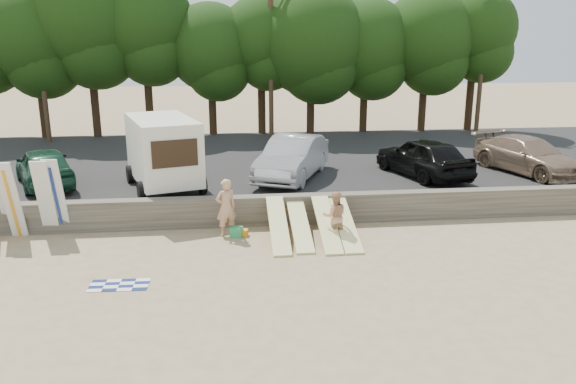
% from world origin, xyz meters
% --- Properties ---
extents(ground, '(120.00, 120.00, 0.00)m').
position_xyz_m(ground, '(0.00, 0.00, 0.00)').
color(ground, tan).
rests_on(ground, ground).
extents(seawall, '(44.00, 0.50, 1.00)m').
position_xyz_m(seawall, '(0.00, 3.00, 0.50)').
color(seawall, '#6B6356').
rests_on(seawall, ground).
extents(parking_lot, '(44.00, 14.50, 0.70)m').
position_xyz_m(parking_lot, '(0.00, 10.50, 0.35)').
color(parking_lot, '#282828').
rests_on(parking_lot, ground).
extents(treeline, '(33.05, 6.59, 9.52)m').
position_xyz_m(treeline, '(-1.20, 17.51, 6.34)').
color(treeline, '#382616').
rests_on(treeline, parking_lot).
extents(utility_poles, '(25.80, 0.26, 9.00)m').
position_xyz_m(utility_poles, '(2.00, 16.00, 5.43)').
color(utility_poles, '#473321').
rests_on(utility_poles, parking_lot).
extents(box_trailer, '(3.24, 4.54, 2.62)m').
position_xyz_m(box_trailer, '(-2.87, 5.56, 2.17)').
color(box_trailer, silver).
rests_on(box_trailer, parking_lot).
extents(car_1, '(3.36, 4.70, 1.49)m').
position_xyz_m(car_1, '(-7.40, 6.42, 1.44)').
color(car_1, '#173F2B').
rests_on(car_1, parking_lot).
extents(car_2, '(3.64, 5.34, 1.67)m').
position_xyz_m(car_2, '(2.05, 6.54, 1.53)').
color(car_2, '#9FA0A4').
rests_on(car_2, parking_lot).
extents(car_3, '(3.17, 5.07, 1.61)m').
position_xyz_m(car_3, '(7.32, 6.27, 1.50)').
color(car_3, black).
rests_on(car_3, parking_lot).
extents(car_4, '(3.48, 5.42, 1.46)m').
position_xyz_m(car_4, '(11.87, 6.39, 1.43)').
color(car_4, '#816652').
rests_on(car_4, parking_lot).
extents(surfboard_upright_3, '(0.59, 0.91, 2.49)m').
position_xyz_m(surfboard_upright_3, '(-7.47, 2.60, 1.25)').
color(surfboard_upright_3, silver).
rests_on(surfboard_upright_3, ground).
extents(surfboard_upright_4, '(0.55, 0.73, 2.54)m').
position_xyz_m(surfboard_upright_4, '(-7.23, 2.44, 1.27)').
color(surfboard_upright_4, silver).
rests_on(surfboard_upright_4, ground).
extents(surfboard_upright_5, '(0.51, 0.70, 2.54)m').
position_xyz_m(surfboard_upright_5, '(-6.25, 2.54, 1.27)').
color(surfboard_upright_5, silver).
rests_on(surfboard_upright_5, ground).
extents(surfboard_upright_6, '(0.57, 0.67, 2.55)m').
position_xyz_m(surfboard_upright_6, '(-5.93, 2.62, 1.28)').
color(surfboard_upright_6, silver).
rests_on(surfboard_upright_6, ground).
extents(surfboard_low_0, '(0.56, 2.86, 1.04)m').
position_xyz_m(surfboard_low_0, '(0.98, 1.38, 0.52)').
color(surfboard_low_0, '#EEE696').
rests_on(surfboard_low_0, ground).
extents(surfboard_low_1, '(0.56, 2.90, 0.92)m').
position_xyz_m(surfboard_low_1, '(1.67, 1.52, 0.46)').
color(surfboard_low_1, '#EEE696').
rests_on(surfboard_low_1, ground).
extents(surfboard_low_2, '(0.56, 2.87, 1.02)m').
position_xyz_m(surfboard_low_2, '(2.50, 1.32, 0.51)').
color(surfboard_low_2, '#EEE696').
rests_on(surfboard_low_2, ground).
extents(surfboard_low_3, '(0.56, 2.89, 0.94)m').
position_xyz_m(surfboard_low_3, '(3.10, 1.34, 0.47)').
color(surfboard_low_3, '#EEE696').
rests_on(surfboard_low_3, ground).
extents(beachgoer_a, '(0.80, 0.67, 1.87)m').
position_xyz_m(beachgoer_a, '(-0.62, 2.02, 0.94)').
color(beachgoer_a, tan).
rests_on(beachgoer_a, ground).
extents(beachgoer_b, '(0.81, 0.65, 1.58)m').
position_xyz_m(beachgoer_b, '(2.73, 1.19, 0.79)').
color(beachgoer_b, tan).
rests_on(beachgoer_b, ground).
extents(cooler, '(0.44, 0.37, 0.32)m').
position_xyz_m(cooler, '(-0.31, 1.85, 0.16)').
color(cooler, '#2A9B58').
rests_on(cooler, ground).
extents(gear_bag, '(0.35, 0.32, 0.22)m').
position_xyz_m(gear_bag, '(-0.11, 1.90, 0.11)').
color(gear_bag, orange).
rests_on(gear_bag, ground).
extents(beach_towel, '(1.55, 1.55, 0.00)m').
position_xyz_m(beach_towel, '(-3.40, -1.46, 0.01)').
color(beach_towel, white).
rests_on(beach_towel, ground).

